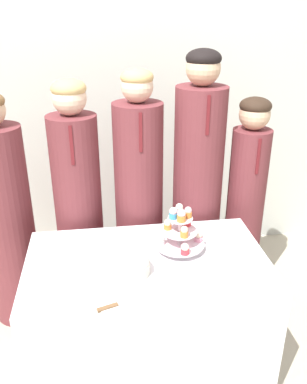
{
  "coord_description": "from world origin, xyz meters",
  "views": [
    {
      "loc": [
        -0.21,
        -1.36,
        1.88
      ],
      "look_at": [
        0.04,
        0.39,
        1.07
      ],
      "focal_mm": 38.0,
      "sensor_mm": 36.0,
      "label": 1
    }
  ],
  "objects_px": {
    "round_cake": "(128,265)",
    "student_3": "(197,194)",
    "cupcake_stand": "(180,230)",
    "student_0": "(7,221)",
    "cake_knife": "(120,304)",
    "student_4": "(245,206)",
    "student_2": "(139,204)",
    "student_1": "(79,210)"
  },
  "relations": [
    {
      "from": "round_cake",
      "to": "cupcake_stand",
      "type": "bearing_deg",
      "value": 32.28
    },
    {
      "from": "cupcake_stand",
      "to": "student_1",
      "type": "height_order",
      "value": "student_1"
    },
    {
      "from": "round_cake",
      "to": "student_2",
      "type": "distance_m",
      "value": 0.68
    },
    {
      "from": "student_2",
      "to": "student_4",
      "type": "xyz_separation_m",
      "value": [
        0.7,
        -0.0,
        -0.06
      ]
    },
    {
      "from": "student_3",
      "to": "student_4",
      "type": "bearing_deg",
      "value": -0.0
    },
    {
      "from": "cupcake_stand",
      "to": "student_0",
      "type": "distance_m",
      "value": 1.09
    },
    {
      "from": "student_0",
      "to": "student_3",
      "type": "distance_m",
      "value": 1.18
    },
    {
      "from": "student_4",
      "to": "student_2",
      "type": "bearing_deg",
      "value": 180.0
    },
    {
      "from": "student_2",
      "to": "student_3",
      "type": "bearing_deg",
      "value": 0.0
    },
    {
      "from": "student_0",
      "to": "student_1",
      "type": "height_order",
      "value": "student_1"
    },
    {
      "from": "student_0",
      "to": "student_1",
      "type": "distance_m",
      "value": 0.44
    },
    {
      "from": "cupcake_stand",
      "to": "student_4",
      "type": "relative_size",
      "value": 0.19
    },
    {
      "from": "cake_knife",
      "to": "student_4",
      "type": "bearing_deg",
      "value": 26.88
    },
    {
      "from": "round_cake",
      "to": "student_3",
      "type": "relative_size",
      "value": 0.14
    },
    {
      "from": "student_1",
      "to": "student_2",
      "type": "height_order",
      "value": "student_2"
    },
    {
      "from": "cupcake_stand",
      "to": "student_4",
      "type": "distance_m",
      "value": 0.74
    },
    {
      "from": "cupcake_stand",
      "to": "student_2",
      "type": "bearing_deg",
      "value": 107.84
    },
    {
      "from": "round_cake",
      "to": "student_2",
      "type": "xyz_separation_m",
      "value": [
        0.12,
        0.67,
        -0.02
      ]
    },
    {
      "from": "cupcake_stand",
      "to": "cake_knife",
      "type": "bearing_deg",
      "value": -131.0
    },
    {
      "from": "round_cake",
      "to": "student_0",
      "type": "xyz_separation_m",
      "value": [
        -0.68,
        0.67,
        -0.07
      ]
    },
    {
      "from": "student_0",
      "to": "student_3",
      "type": "relative_size",
      "value": 0.88
    },
    {
      "from": "student_1",
      "to": "student_4",
      "type": "xyz_separation_m",
      "value": [
        1.07,
        -0.0,
        -0.04
      ]
    },
    {
      "from": "student_1",
      "to": "student_4",
      "type": "relative_size",
      "value": 1.09
    },
    {
      "from": "cupcake_stand",
      "to": "student_1",
      "type": "relative_size",
      "value": 0.17
    },
    {
      "from": "student_0",
      "to": "student_3",
      "type": "bearing_deg",
      "value": 0.0
    },
    {
      "from": "round_cake",
      "to": "cake_knife",
      "type": "relative_size",
      "value": 0.76
    },
    {
      "from": "student_4",
      "to": "student_1",
      "type": "bearing_deg",
      "value": 180.0
    },
    {
      "from": "round_cake",
      "to": "cupcake_stand",
      "type": "height_order",
      "value": "cupcake_stand"
    },
    {
      "from": "student_2",
      "to": "student_1",
      "type": "bearing_deg",
      "value": -180.0
    },
    {
      "from": "student_4",
      "to": "round_cake",
      "type": "bearing_deg",
      "value": -140.83
    },
    {
      "from": "round_cake",
      "to": "student_0",
      "type": "height_order",
      "value": "student_0"
    },
    {
      "from": "round_cake",
      "to": "student_3",
      "type": "xyz_separation_m",
      "value": [
        0.49,
        0.67,
        0.04
      ]
    },
    {
      "from": "student_0",
      "to": "student_4",
      "type": "xyz_separation_m",
      "value": [
        1.51,
        -0.0,
        0.0
      ]
    },
    {
      "from": "cake_knife",
      "to": "student_4",
      "type": "relative_size",
      "value": 0.22
    },
    {
      "from": "student_2",
      "to": "student_3",
      "type": "height_order",
      "value": "student_3"
    },
    {
      "from": "cake_knife",
      "to": "round_cake",
      "type": "bearing_deg",
      "value": 57.22
    },
    {
      "from": "student_0",
      "to": "cake_knife",
      "type": "bearing_deg",
      "value": -54.35
    },
    {
      "from": "cake_knife",
      "to": "student_0",
      "type": "height_order",
      "value": "student_0"
    },
    {
      "from": "cake_knife",
      "to": "student_3",
      "type": "distance_m",
      "value": 1.04
    },
    {
      "from": "student_0",
      "to": "student_4",
      "type": "height_order",
      "value": "student_0"
    },
    {
      "from": "cake_knife",
      "to": "cupcake_stand",
      "type": "height_order",
      "value": "cupcake_stand"
    },
    {
      "from": "cake_knife",
      "to": "student_1",
      "type": "distance_m",
      "value": 0.9
    }
  ]
}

